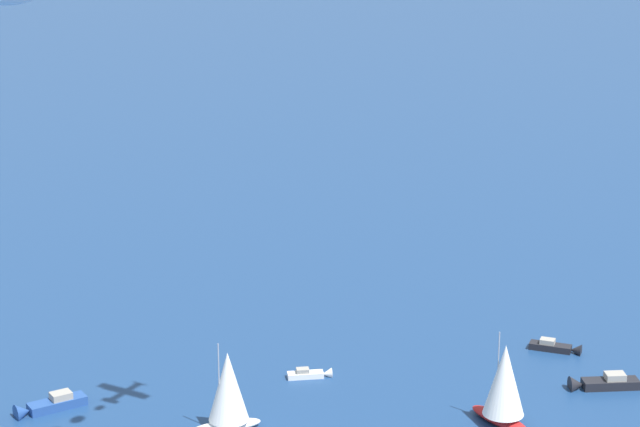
{
  "coord_description": "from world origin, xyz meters",
  "views": [
    {
      "loc": [
        -50.69,
        -112.63,
        67.06
      ],
      "look_at": [
        0.0,
        0.0,
        30.85
      ],
      "focal_mm": 68.65,
      "sensor_mm": 36.0,
      "label": 1
    }
  ],
  "objects_px": {
    "motorboat_offshore": "(601,383)",
    "motorboat_ahead": "(558,347)",
    "motorboat_near_centre": "(48,405)",
    "sailboat_far_port": "(504,384)",
    "motorboat_far_stbd": "(312,374)",
    "sailboat_mid_cluster": "(228,391)"
  },
  "relations": [
    {
      "from": "motorboat_offshore",
      "to": "motorboat_ahead",
      "type": "distance_m",
      "value": 12.94
    },
    {
      "from": "motorboat_near_centre",
      "to": "sailboat_far_port",
      "type": "xyz_separation_m",
      "value": [
        49.95,
        -26.95,
        4.72
      ]
    },
    {
      "from": "sailboat_far_port",
      "to": "motorboat_far_stbd",
      "type": "distance_m",
      "value": 27.94
    },
    {
      "from": "motorboat_far_stbd",
      "to": "sailboat_mid_cluster",
      "type": "height_order",
      "value": "sailboat_mid_cluster"
    },
    {
      "from": "sailboat_mid_cluster",
      "to": "motorboat_offshore",
      "type": "bearing_deg",
      "value": -9.85
    },
    {
      "from": "motorboat_far_stbd",
      "to": "sailboat_mid_cluster",
      "type": "relative_size",
      "value": 0.54
    },
    {
      "from": "motorboat_near_centre",
      "to": "sailboat_far_port",
      "type": "bearing_deg",
      "value": -28.35
    },
    {
      "from": "motorboat_near_centre",
      "to": "motorboat_offshore",
      "type": "xyz_separation_m",
      "value": [
        67.59,
        -23.03,
        0.01
      ]
    },
    {
      "from": "motorboat_ahead",
      "to": "sailboat_mid_cluster",
      "type": "relative_size",
      "value": 0.56
    },
    {
      "from": "motorboat_offshore",
      "to": "sailboat_mid_cluster",
      "type": "distance_m",
      "value": 49.68
    },
    {
      "from": "motorboat_near_centre",
      "to": "sailboat_mid_cluster",
      "type": "xyz_separation_m",
      "value": [
        18.84,
        -14.57,
        4.54
      ]
    },
    {
      "from": "motorboat_offshore",
      "to": "sailboat_mid_cluster",
      "type": "xyz_separation_m",
      "value": [
        -48.74,
        8.46,
        4.54
      ]
    },
    {
      "from": "motorboat_offshore",
      "to": "sailboat_mid_cluster",
      "type": "height_order",
      "value": "sailboat_mid_cluster"
    },
    {
      "from": "motorboat_far_stbd",
      "to": "motorboat_offshore",
      "type": "xyz_separation_m",
      "value": [
        33.17,
        -18.77,
        0.25
      ]
    },
    {
      "from": "motorboat_near_centre",
      "to": "motorboat_ahead",
      "type": "height_order",
      "value": "motorboat_near_centre"
    },
    {
      "from": "motorboat_near_centre",
      "to": "motorboat_far_stbd",
      "type": "height_order",
      "value": "motorboat_near_centre"
    },
    {
      "from": "motorboat_far_stbd",
      "to": "sailboat_mid_cluster",
      "type": "distance_m",
      "value": 19.28
    },
    {
      "from": "sailboat_far_port",
      "to": "motorboat_far_stbd",
      "type": "relative_size",
      "value": 1.93
    },
    {
      "from": "motorboat_ahead",
      "to": "sailboat_mid_cluster",
      "type": "bearing_deg",
      "value": -175.16
    },
    {
      "from": "sailboat_mid_cluster",
      "to": "motorboat_ahead",
      "type": "bearing_deg",
      "value": 4.84
    },
    {
      "from": "motorboat_offshore",
      "to": "sailboat_mid_cluster",
      "type": "bearing_deg",
      "value": 170.15
    },
    {
      "from": "sailboat_far_port",
      "to": "motorboat_ahead",
      "type": "height_order",
      "value": "sailboat_far_port"
    }
  ]
}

